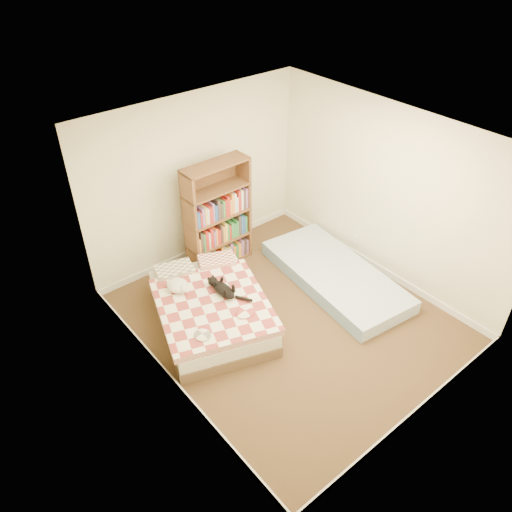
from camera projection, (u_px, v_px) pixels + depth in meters
room at (291, 244)px, 5.89m from camera, size 3.51×4.01×2.51m
bed at (210, 308)px, 6.44m from camera, size 1.78×2.12×0.48m
bookshelf at (218, 229)px, 7.27m from camera, size 0.99×0.34×1.64m
floor_mattress at (335, 276)px, 7.16m from camera, size 1.30×2.39×0.21m
black_cat at (222, 288)px, 6.31m from camera, size 0.23×0.67×0.15m
white_dog at (179, 285)px, 6.36m from camera, size 0.38×0.39×0.14m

